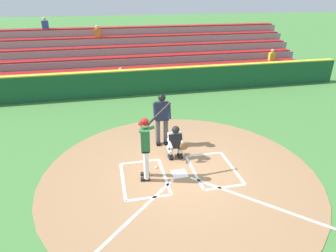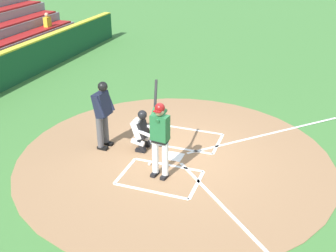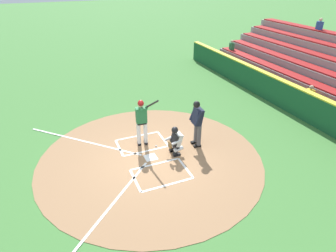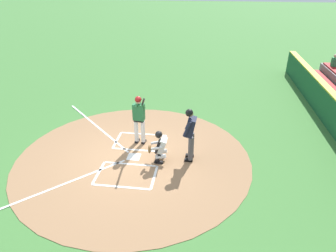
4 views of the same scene
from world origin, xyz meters
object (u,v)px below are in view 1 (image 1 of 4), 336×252
object	(u,v)px
batter	(146,144)
plate_umpire	(162,116)
catcher	(176,142)
baseball	(156,167)

from	to	relation	value
batter	plate_umpire	size ratio (longest dim) A/B	1.14
catcher	plate_umpire	bearing A→B (deg)	-76.24
batter	catcher	world-z (taller)	batter
plate_umpire	catcher	bearing A→B (deg)	103.76
batter	plate_umpire	xyz separation A→B (m)	(-0.83, -1.89, -0.02)
catcher	baseball	world-z (taller)	catcher
plate_umpire	baseball	xyz separation A→B (m)	(0.48, 1.47, -1.04)
plate_umpire	batter	bearing A→B (deg)	66.40
catcher	baseball	distance (m)	1.03
catcher	batter	bearing A→B (deg)	40.00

